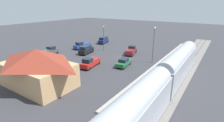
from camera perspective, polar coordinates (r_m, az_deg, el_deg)
ground_plane at (r=43.89m, az=4.66°, el=1.32°), size 200.00×200.00×0.00m
railway_track at (r=39.50m, az=22.75°, el=-1.90°), size 4.80×70.00×0.30m
platform at (r=40.28m, az=17.22°, el=-0.81°), size 3.20×46.00×0.30m
passenger_train at (r=24.25m, az=16.12°, el=-6.57°), size 2.93×37.32×4.98m
station_building at (r=29.83m, az=-23.44°, el=-1.93°), size 12.17×7.89×6.18m
pedestrian_on_platform at (r=38.66m, az=17.50°, el=0.14°), size 0.36×0.36×1.71m
pickup_charcoal at (r=48.23m, az=-20.28°, el=3.05°), size 2.36×5.53×2.14m
pickup_maroon at (r=46.36m, az=6.40°, el=3.50°), size 3.13×5.70×2.14m
suv_navy at (r=59.52m, az=-2.88°, el=7.00°), size 2.97×5.21×2.22m
suv_black at (r=47.05m, az=-8.58°, el=3.78°), size 2.74×5.16×2.22m
sedan_green at (r=37.03m, az=3.89°, el=-0.47°), size 2.35×4.68×1.74m
pickup_blue at (r=52.94m, az=-9.93°, el=5.20°), size 2.64×5.61×2.14m
pickup_red at (r=36.87m, az=-7.29°, el=-0.42°), size 2.77×5.64×2.14m
light_pole_near_platform at (r=39.23m, az=13.70°, el=6.52°), size 0.44×0.44×8.18m
light_pole_lot_center at (r=49.48m, az=-2.83°, el=8.62°), size 0.44×0.44×7.03m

